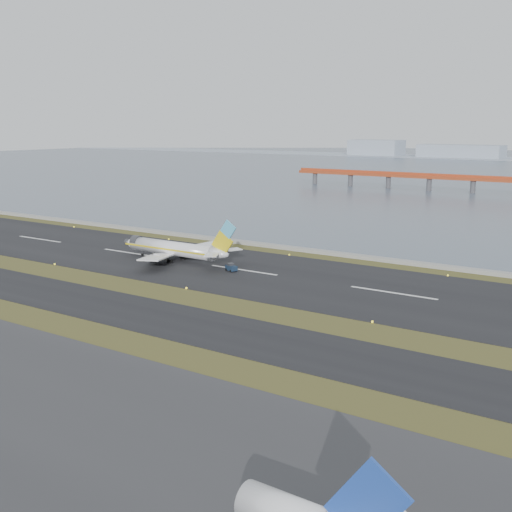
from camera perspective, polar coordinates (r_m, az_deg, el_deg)
name	(u,v)px	position (r m, az deg, el deg)	size (l,w,h in m)	color
ground	(164,296)	(139.62, -8.18, -3.57)	(1000.00, 1000.00, 0.00)	#374117
taxiway_strip	(124,309)	(131.31, -11.69, -4.66)	(1000.00, 18.00, 0.10)	black
runway_strip	(244,270)	(162.39, -1.10, -1.28)	(1000.00, 45.00, 0.10)	black
seawall	(303,250)	(187.13, 4.17, 0.57)	(1000.00, 2.50, 1.00)	gray
airliner	(176,249)	(173.44, -7.11, 0.62)	(38.52, 32.89, 12.80)	white
pushback_tug	(231,267)	(161.30, -2.22, -1.03)	(3.66, 2.93, 2.06)	#16263C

